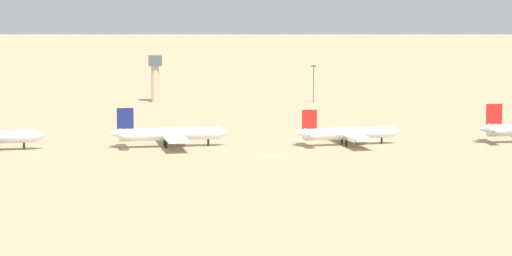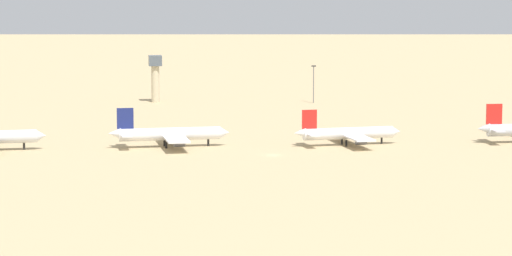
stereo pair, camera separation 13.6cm
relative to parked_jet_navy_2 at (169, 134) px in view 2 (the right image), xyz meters
The scene contains 5 objects.
ground 35.41m from the parked_jet_navy_2, 35.64° to the right, with size 4000.00×4000.00×0.00m, color tan.
parked_jet_navy_2 is the anchor object (origin of this frame).
parked_jet_red_3 54.49m from the parked_jet_navy_2, ahead, with size 34.22×28.93×11.30m.
control_tower 127.02m from the parked_jet_navy_2, 87.87° to the left, with size 5.20×5.20×18.83m.
light_pole_mid 132.66m from the parked_jet_navy_2, 59.63° to the left, with size 1.80×0.50×15.09m.
Camera 2 is at (-57.98, -355.46, 54.71)m, focal length 88.15 mm.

